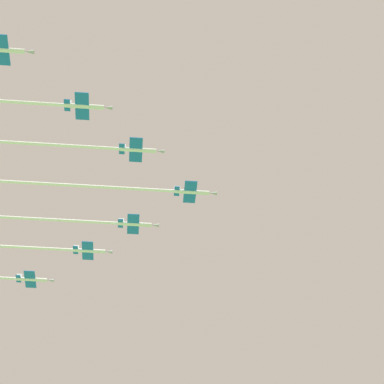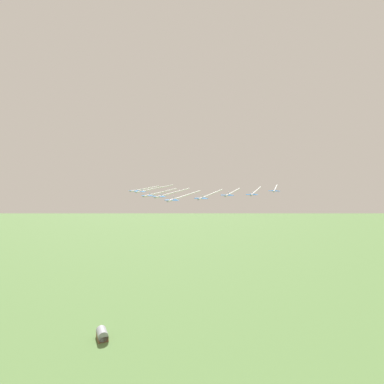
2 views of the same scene
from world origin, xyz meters
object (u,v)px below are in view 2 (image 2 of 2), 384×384
jet_lead (183,196)px  jet_tail_end (143,189)px  jet_port_inner (210,195)px  jet_starboard_inner (171,193)px  jet_port_outer (232,193)px  jet_port_trail (154,189)px  jet_center_rear (256,191)px  jet_starboard_trail (275,189)px  hangar (102,334)px  jet_starboard_outer (159,193)px

jet_lead → jet_tail_end: 77.76m
jet_port_inner → jet_starboard_inner: bearing=0.6°
jet_port_outer → jet_port_trail: bearing=-20.1°
jet_port_outer → jet_center_rear: jet_port_outer is taller
jet_starboard_inner → jet_tail_end: size_ratio=1.22×
jet_starboard_inner → jet_port_outer: bearing=-168.9°
jet_lead → jet_starboard_inner: size_ratio=0.98×
jet_starboard_inner → jet_port_trail: jet_starboard_inner is taller
jet_port_outer → jet_center_rear: bearing=-119.6°
jet_port_trail → jet_starboard_trail: jet_starboard_trail is taller
jet_starboard_inner → jet_starboard_trail: size_ratio=1.04×
hangar → jet_tail_end: bearing=-121.7°
jet_starboard_inner → hangar: bearing=-24.2°
jet_starboard_inner → jet_starboard_trail: jet_starboard_trail is taller
jet_starboard_outer → jet_port_outer: bearing=177.3°
jet_port_inner → jet_lead: bearing=48.7°
jet_lead → jet_port_inner: 20.37m
jet_port_inner → jet_port_outer: bearing=-150.4°
jet_port_inner → jet_starboard_trail: jet_starboard_trail is taller
jet_port_inner → jet_starboard_trail: 60.77m
jet_center_rear → jet_starboard_outer: bearing=17.4°
jet_lead → jet_port_trail: bearing=-49.7°
hangar → jet_center_rear: jet_center_rear is taller
jet_port_inner → jet_tail_end: 78.63m
hangar → jet_starboard_inner: jet_starboard_inner is taller
hangar → jet_port_outer: bearing=-143.0°
jet_port_inner → jet_starboard_outer: (26.98, 31.61, -0.80)m
jet_starboard_outer → jet_port_trail: bearing=-58.7°
jet_lead → jet_tail_end: size_ratio=1.19×
jet_lead → jet_tail_end: jet_lead is taller
jet_lead → jet_port_trail: 62.33m
hangar → jet_lead: bearing=-158.6°
jet_tail_end → jet_port_trail: bearing=147.2°
jet_starboard_inner → jet_center_rear: 62.31m
jet_center_rear → jet_starboard_trail: size_ratio=1.10×
jet_starboard_trail → jet_tail_end: (43.51, 98.35, -2.58)m
jet_center_rear → jet_starboard_trail: jet_starboard_trail is taller
hangar → jet_tail_end: (-12.14, -37.28, 130.48)m
hangar → jet_port_inner: (-78.55, -79.36, 131.65)m
jet_port_inner → jet_tail_end: jet_port_inner is taller
jet_starboard_trail → jet_port_inner: bearing=48.5°
jet_center_rear → jet_port_outer: bearing=60.4°
jet_lead → jet_center_rear: 61.60m
hangar → jet_lead: (-86.33, -60.53, 131.77)m
jet_port_outer → jet_port_inner: bearing=29.6°
jet_starboard_outer → jet_center_rear: (-10.84, -69.55, 0.96)m
jet_starboard_inner → jet_port_outer: size_ratio=1.17×
jet_port_inner → jet_starboard_inner: jet_starboard_inner is taller
jet_starboard_trail → jet_center_rear: bearing=46.6°
jet_starboard_inner → jet_center_rear: size_ratio=0.94×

